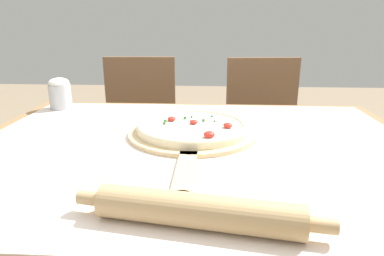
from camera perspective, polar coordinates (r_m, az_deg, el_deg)
dining_table at (r=0.99m, az=0.28°, el=-8.52°), size 1.32×1.04×0.75m
towel_cloth at (r=0.95m, az=0.29°, el=-3.06°), size 1.24×0.96×0.00m
pizza_peel at (r=1.02m, az=0.02°, el=-1.20°), size 0.39×0.63×0.01m
pizza at (r=1.03m, az=0.11°, el=0.22°), size 0.34×0.34×0.04m
rolling_pin at (r=0.58m, az=1.08°, el=-13.63°), size 0.44×0.11×0.06m
chair_left at (r=1.86m, az=-8.74°, el=-0.28°), size 0.42×0.42×0.90m
chair_right at (r=1.84m, az=11.88°, el=-0.64°), size 0.44×0.44×0.90m
flour_cup at (r=1.44m, az=-21.14°, el=5.44°), size 0.08×0.08×0.12m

